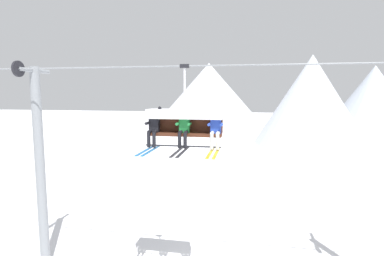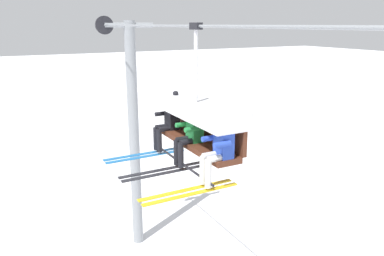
{
  "view_description": "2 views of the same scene",
  "coord_description": "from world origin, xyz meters",
  "px_view_note": "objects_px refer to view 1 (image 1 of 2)",
  "views": [
    {
      "loc": [
        1.7,
        -10.1,
        6.95
      ],
      "look_at": [
        0.03,
        -0.99,
        5.87
      ],
      "focal_mm": 28.0,
      "sensor_mm": 36.0,
      "label": 1
    },
    {
      "loc": [
        5.69,
        -4.03,
        7.82
      ],
      "look_at": [
        -0.53,
        -0.72,
        5.86
      ],
      "focal_mm": 35.0,
      "sensor_mm": 36.0,
      "label": 2
    }
  ],
  "objects_px": {
    "lift_tower_near": "(40,165)",
    "skier_green": "(184,128)",
    "skier_black": "(153,127)",
    "skier_blue": "(215,129)",
    "chairlift_chair": "(185,118)"
  },
  "relations": [
    {
      "from": "skier_blue",
      "to": "lift_tower_near",
      "type": "bearing_deg",
      "value": 172.34
    },
    {
      "from": "skier_black",
      "to": "skier_green",
      "type": "xyz_separation_m",
      "value": [
        1.0,
        -0.01,
        -0.02
      ]
    },
    {
      "from": "lift_tower_near",
      "to": "skier_black",
      "type": "xyz_separation_m",
      "value": [
        4.91,
        -0.92,
        1.67
      ]
    },
    {
      "from": "skier_green",
      "to": "skier_black",
      "type": "bearing_deg",
      "value": 179.61
    },
    {
      "from": "chairlift_chair",
      "to": "skier_black",
      "type": "relative_size",
      "value": 1.51
    },
    {
      "from": "lift_tower_near",
      "to": "skier_green",
      "type": "bearing_deg",
      "value": -8.94
    },
    {
      "from": "lift_tower_near",
      "to": "chairlift_chair",
      "type": "height_order",
      "value": "lift_tower_near"
    },
    {
      "from": "skier_black",
      "to": "skier_blue",
      "type": "height_order",
      "value": "skier_black"
    },
    {
      "from": "lift_tower_near",
      "to": "chairlift_chair",
      "type": "xyz_separation_m",
      "value": [
        5.91,
        -0.71,
        1.95
      ]
    },
    {
      "from": "lift_tower_near",
      "to": "skier_black",
      "type": "distance_m",
      "value": 5.27
    },
    {
      "from": "skier_green",
      "to": "skier_blue",
      "type": "xyz_separation_m",
      "value": [
        1.0,
        0.0,
        0.0
      ]
    },
    {
      "from": "lift_tower_near",
      "to": "skier_green",
      "type": "xyz_separation_m",
      "value": [
        5.91,
        -0.93,
        1.65
      ]
    },
    {
      "from": "lift_tower_near",
      "to": "skier_blue",
      "type": "distance_m",
      "value": 7.16
    },
    {
      "from": "lift_tower_near",
      "to": "skier_black",
      "type": "height_order",
      "value": "lift_tower_near"
    },
    {
      "from": "lift_tower_near",
      "to": "skier_blue",
      "type": "xyz_separation_m",
      "value": [
        6.91,
        -0.93,
        1.65
      ]
    }
  ]
}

